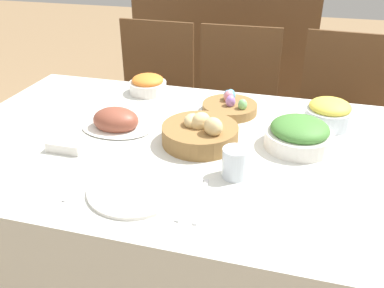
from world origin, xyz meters
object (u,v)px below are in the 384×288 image
at_px(carrot_bowl, 148,84).
at_px(pineapple_bowl, 329,113).
at_px(knife, 190,199).
at_px(egg_basket, 230,106).
at_px(chair_far_right, 337,122).
at_px(drinking_cup, 235,163).
at_px(green_salad_bowl, 299,134).
at_px(sideboard, 226,54).
at_px(ham_platter, 116,122).
at_px(chair_far_center, 234,111).
at_px(bread_basket, 200,132).
at_px(spoon, 201,201).
at_px(dinner_plate, 135,189).
at_px(butter_dish, 67,145).
at_px(chair_far_left, 151,102).
at_px(fork, 84,181).

height_order(carrot_bowl, pineapple_bowl, pineapple_bowl).
bearing_deg(knife, egg_basket, 94.80).
xyz_separation_m(chair_far_right, drinking_cup, (-0.36, -0.99, 0.29)).
bearing_deg(green_salad_bowl, sideboard, 107.93).
bearing_deg(ham_platter, chair_far_center, 70.47).
relative_size(chair_far_center, bread_basket, 3.65).
xyz_separation_m(sideboard, spoon, (0.34, -2.13, 0.24)).
height_order(chair_far_center, ham_platter, chair_far_center).
bearing_deg(dinner_plate, egg_basket, 75.27).
xyz_separation_m(chair_far_center, egg_basket, (0.07, -0.56, 0.27)).
bearing_deg(butter_dish, sideboard, 86.08).
relative_size(bread_basket, dinner_plate, 0.97).
relative_size(knife, drinking_cup, 2.20).
height_order(ham_platter, knife, ham_platter).
bearing_deg(carrot_bowl, drinking_cup, -49.30).
distance_m(egg_basket, dinner_plate, 0.59).
distance_m(dinner_plate, drinking_cup, 0.29).
xyz_separation_m(ham_platter, green_salad_bowl, (0.62, 0.04, 0.02)).
xyz_separation_m(chair_far_right, chair_far_left, (-0.99, 0.00, 0.00)).
height_order(chair_far_left, spoon, chair_far_left).
height_order(knife, spoon, same).
height_order(chair_far_right, butter_dish, chair_far_right).
xyz_separation_m(bread_basket, green_salad_bowl, (0.31, 0.06, 0.00)).
height_order(pineapple_bowl, spoon, pineapple_bowl).
bearing_deg(green_salad_bowl, fork, -147.09).
relative_size(chair_far_right, green_salad_bowl, 4.17).
xyz_separation_m(chair_far_left, butter_dish, (0.09, -0.98, 0.26)).
xyz_separation_m(chair_far_center, ham_platter, (-0.28, -0.80, 0.27)).
distance_m(chair_far_center, drinking_cup, 1.05).
bearing_deg(green_salad_bowl, drinking_cup, -126.43).
distance_m(bread_basket, knife, 0.31).
relative_size(egg_basket, green_salad_bowl, 0.95).
height_order(sideboard, ham_platter, sideboard).
height_order(egg_basket, ham_platter, same).
xyz_separation_m(ham_platter, pineapple_bowl, (0.71, 0.23, 0.02)).
height_order(sideboard, spoon, sideboard).
bearing_deg(bread_basket, ham_platter, 175.61).
bearing_deg(spoon, bread_basket, 100.18).
bearing_deg(green_salad_bowl, spoon, -121.96).
relative_size(carrot_bowl, pineapple_bowl, 0.92).
bearing_deg(bread_basket, pineapple_bowl, 31.91).
height_order(chair_far_right, spoon, chair_far_right).
xyz_separation_m(dinner_plate, butter_dish, (-0.29, 0.15, 0.01)).
distance_m(ham_platter, carrot_bowl, 0.35).
xyz_separation_m(bread_basket, pineapple_bowl, (0.40, 0.25, 0.01)).
relative_size(green_salad_bowl, knife, 1.12).
bearing_deg(fork, chair_far_left, 106.17).
relative_size(sideboard, green_salad_bowl, 5.89).
bearing_deg(butter_dish, green_salad_bowl, 16.72).
bearing_deg(chair_far_right, pineapple_bowl, -95.14).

